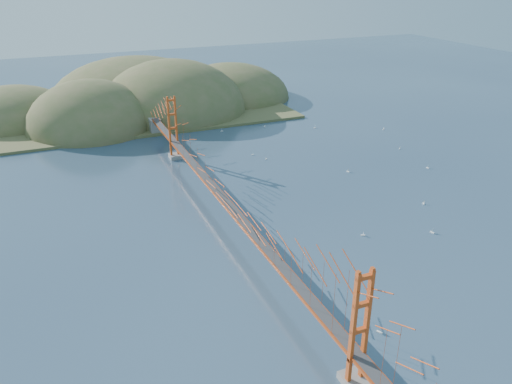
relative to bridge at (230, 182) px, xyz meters
name	(u,v)px	position (x,y,z in m)	size (l,w,h in m)	color
ground	(231,229)	(0.00, -0.18, -7.01)	(320.00, 320.00, 0.00)	#2E455D
bridge	(230,182)	(0.00, 0.00, 0.00)	(2.20, 94.40, 12.00)	gray
far_headlands	(144,107)	(2.21, 68.33, -7.01)	(84.00, 58.00, 25.00)	brown
sailboat_4	(400,148)	(41.88, 17.35, -6.87)	(0.55, 0.55, 0.58)	white
sailboat_6	(363,235)	(15.57, -8.74, -6.86)	(0.61, 0.61, 0.66)	white
sailboat_16	(252,154)	(13.91, 25.52, -6.87)	(0.49, 0.49, 0.55)	white
sailboat_5	(428,167)	(40.01, 7.13, -6.86)	(0.53, 0.59, 0.67)	white
sailboat_10	(380,331)	(6.00, -25.62, -6.86)	(0.65, 0.65, 0.70)	white
sailboat_1	(348,171)	(26.03, 11.22, -6.85)	(0.61, 0.65, 0.73)	white
sailboat_17	(384,129)	(46.60, 29.02, -6.87)	(0.49, 0.42, 0.57)	white
sailboat_3	(266,159)	(15.34, 22.42, -6.87)	(0.57, 0.57, 0.61)	white
sailboat_7	(315,128)	(33.25, 35.86, -6.86)	(0.63, 0.63, 0.68)	white
sailboat_13	(424,203)	(29.50, -4.25, -6.85)	(0.66, 0.66, 0.70)	white
sailboat_0	(432,232)	(24.57, -11.77, -6.85)	(0.60, 0.64, 0.72)	white
sailboat_15	(265,126)	(23.42, 40.97, -6.86)	(0.53, 0.60, 0.68)	white
sailboat_12	(222,131)	(13.58, 41.82, -6.86)	(0.58, 0.58, 0.64)	white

